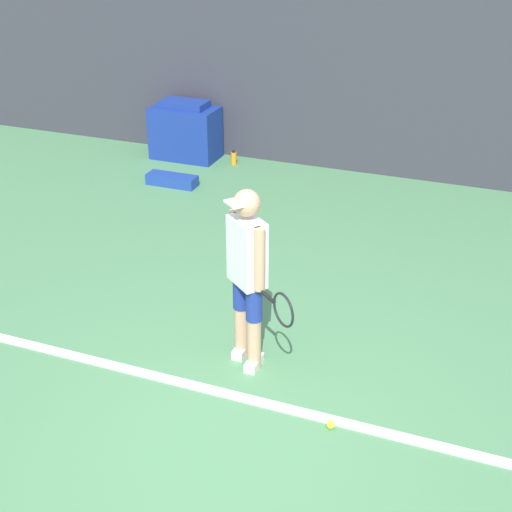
{
  "coord_description": "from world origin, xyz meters",
  "views": [
    {
      "loc": [
        1.65,
        -3.72,
        3.69
      ],
      "look_at": [
        -0.27,
        1.22,
        0.93
      ],
      "focal_mm": 50.0,
      "sensor_mm": 36.0,
      "label": 1
    }
  ],
  "objects_px": {
    "tennis_ball": "(331,425)",
    "covered_chair": "(185,131)",
    "tennis_player": "(248,272)",
    "equipment_bag": "(172,180)",
    "water_bottle": "(234,158)"
  },
  "relations": [
    {
      "from": "covered_chair",
      "to": "water_bottle",
      "type": "bearing_deg",
      "value": -1.75
    },
    {
      "from": "equipment_bag",
      "to": "covered_chair",
      "type": "bearing_deg",
      "value": 106.15
    },
    {
      "from": "tennis_player",
      "to": "water_bottle",
      "type": "xyz_separation_m",
      "value": [
        -2.03,
        4.53,
        -0.79
      ]
    },
    {
      "from": "water_bottle",
      "to": "equipment_bag",
      "type": "bearing_deg",
      "value": -113.95
    },
    {
      "from": "covered_chair",
      "to": "equipment_bag",
      "type": "bearing_deg",
      "value": -73.85
    },
    {
      "from": "tennis_player",
      "to": "covered_chair",
      "type": "xyz_separation_m",
      "value": [
        -2.83,
        4.55,
        -0.47
      ]
    },
    {
      "from": "water_bottle",
      "to": "tennis_player",
      "type": "bearing_deg",
      "value": -65.8
    },
    {
      "from": "tennis_player",
      "to": "tennis_ball",
      "type": "xyz_separation_m",
      "value": [
        0.91,
        -0.59,
        -0.86
      ]
    },
    {
      "from": "tennis_player",
      "to": "covered_chair",
      "type": "distance_m",
      "value": 5.38
    },
    {
      "from": "covered_chair",
      "to": "equipment_bag",
      "type": "xyz_separation_m",
      "value": [
        0.32,
        -1.1,
        -0.34
      ]
    },
    {
      "from": "tennis_ball",
      "to": "water_bottle",
      "type": "height_order",
      "value": "water_bottle"
    },
    {
      "from": "tennis_ball",
      "to": "covered_chair",
      "type": "bearing_deg",
      "value": 126.06
    },
    {
      "from": "tennis_ball",
      "to": "covered_chair",
      "type": "relative_size",
      "value": 0.07
    },
    {
      "from": "tennis_ball",
      "to": "water_bottle",
      "type": "bearing_deg",
      "value": 119.94
    },
    {
      "from": "covered_chair",
      "to": "equipment_bag",
      "type": "height_order",
      "value": "covered_chair"
    }
  ]
}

